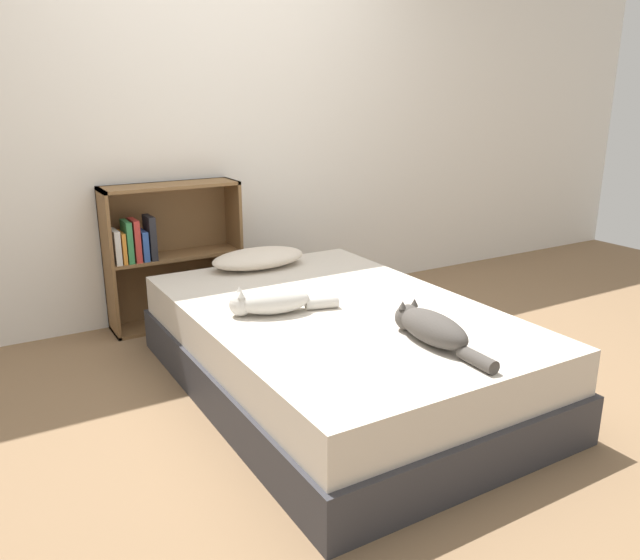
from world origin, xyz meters
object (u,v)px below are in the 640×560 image
Objects in this scene: bed at (336,349)px; cat_dark at (431,328)px; cat_light at (271,301)px; bookshelf at (166,252)px; pillow at (259,258)px.

cat_dark reaches higher than bed.
cat_light is at bearing 163.83° from bed.
bookshelf is at bearing 16.86° from cat_dark.
cat_light is 0.78m from cat_dark.
cat_dark reaches higher than cat_light.
pillow is (-0.02, 0.85, 0.28)m from bed.
cat_dark reaches higher than pillow.
pillow is 1.11× the size of cat_light.
pillow is at bearing 6.35° from cat_dark.
bed is at bearing 179.37° from cat_light.
bed is 1.43m from bookshelf.
cat_light is 1.26m from bookshelf.
bed is at bearing -88.91° from pillow.
cat_dark is at bearing -74.42° from bookshelf.
bed is 3.49× the size of cat_dark.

